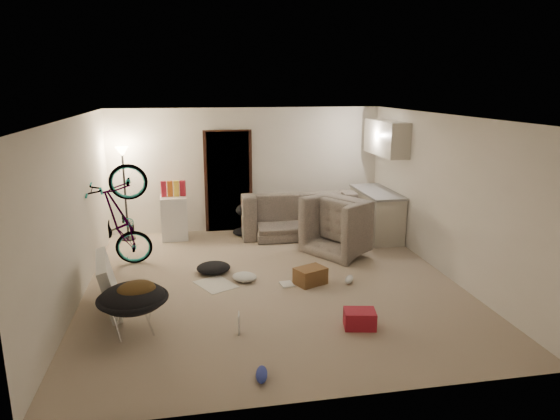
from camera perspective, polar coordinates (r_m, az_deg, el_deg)
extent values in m
cube|color=tan|center=(7.73, -0.92, -8.29)|extent=(5.50, 6.00, 0.02)
cube|color=white|center=(7.16, -1.00, 10.72)|extent=(5.50, 6.00, 0.02)
cube|color=white|center=(10.26, -3.75, 4.63)|extent=(5.50, 0.02, 2.50)
cube|color=white|center=(4.53, 5.41, -7.77)|extent=(5.50, 0.02, 2.50)
cube|color=white|center=(7.42, -22.49, -0.10)|extent=(0.02, 6.00, 2.50)
cube|color=white|center=(8.24, 18.33, 1.60)|extent=(0.02, 6.00, 2.50)
cube|color=black|center=(10.23, -5.93, 3.24)|extent=(0.85, 0.10, 2.04)
cube|color=black|center=(10.20, -5.91, 3.21)|extent=(0.97, 0.04, 2.10)
cylinder|color=black|center=(10.20, -16.92, -3.15)|extent=(0.28, 0.28, 0.03)
cylinder|color=black|center=(9.99, -17.25, 1.43)|extent=(0.04, 0.04, 1.70)
cone|color=#FFE0A5|center=(9.85, -17.62, 6.37)|extent=(0.24, 0.24, 0.18)
cube|color=beige|center=(10.05, 10.92, -0.52)|extent=(0.60, 1.50, 0.88)
cube|color=gray|center=(9.95, 11.04, 2.05)|extent=(0.64, 1.54, 0.04)
cube|color=beige|center=(9.84, 12.05, 8.06)|extent=(0.38, 1.40, 0.65)
imported|color=#313832|center=(10.07, 1.93, -0.90)|extent=(2.27, 0.92, 0.66)
imported|color=#313832|center=(9.14, 7.94, -2.30)|extent=(1.46, 1.51, 0.75)
imported|color=black|center=(8.59, -17.54, -3.27)|extent=(1.80, 0.84, 1.02)
imported|color=maroon|center=(6.20, -4.72, -14.07)|extent=(0.27, 0.22, 0.02)
cube|color=white|center=(9.92, -12.00, -0.87)|extent=(0.51, 0.51, 0.84)
cube|color=maroon|center=(9.80, -13.16, 2.35)|extent=(0.11, 0.09, 0.30)
cube|color=#CF5B19|center=(9.80, -12.46, 2.39)|extent=(0.11, 0.08, 0.30)
cube|color=yellow|center=(9.79, -11.76, 2.42)|extent=(0.11, 0.08, 0.30)
cube|color=maroon|center=(9.79, -11.06, 2.45)|extent=(0.12, 0.10, 0.30)
cylinder|color=silver|center=(6.44, -16.33, -11.61)|extent=(0.56, 0.56, 0.40)
ellipsoid|color=black|center=(6.35, -16.48, -9.64)|extent=(0.79, 0.79, 0.33)
torus|color=black|center=(6.35, -16.48, -9.64)|extent=(0.85, 0.85, 0.06)
ellipsoid|color=#4A3419|center=(6.27, -16.12, -8.81)|extent=(0.61, 0.58, 0.22)
ellipsoid|color=black|center=(9.86, -3.46, 0.03)|extent=(0.65, 0.58, 0.28)
cube|color=silver|center=(7.10, -19.00, -7.98)|extent=(0.45, 1.11, 0.72)
cube|color=brown|center=(7.63, 3.49, -7.51)|extent=(0.53, 0.47, 0.25)
cube|color=maroon|center=(6.41, 9.09, -12.19)|extent=(0.43, 0.35, 0.22)
cylinder|color=beige|center=(7.57, 3.64, -8.09)|extent=(0.15, 0.15, 0.15)
cone|color=beige|center=(7.53, 3.65, -7.32)|extent=(0.09, 0.09, 0.07)
cube|color=silver|center=(7.69, -7.36, -8.42)|extent=(0.69, 0.76, 0.01)
cube|color=#2D3CA5|center=(8.25, -8.14, -6.76)|extent=(0.30, 0.35, 0.03)
cube|color=silver|center=(7.61, 0.78, -8.49)|extent=(0.21, 0.26, 0.02)
ellipsoid|color=slate|center=(9.77, -0.69, -3.04)|extent=(0.30, 0.22, 0.10)
ellipsoid|color=#2D3CA5|center=(5.38, -2.11, -18.27)|extent=(0.17, 0.31, 0.11)
ellipsoid|color=white|center=(7.75, 7.92, -7.85)|extent=(0.24, 0.30, 0.11)
ellipsoid|color=black|center=(8.11, -7.61, -6.56)|extent=(0.56, 0.48, 0.17)
ellipsoid|color=black|center=(10.07, -4.21, -2.47)|extent=(0.58, 0.57, 0.14)
ellipsoid|color=silver|center=(7.77, -4.08, -7.63)|extent=(0.52, 0.51, 0.12)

